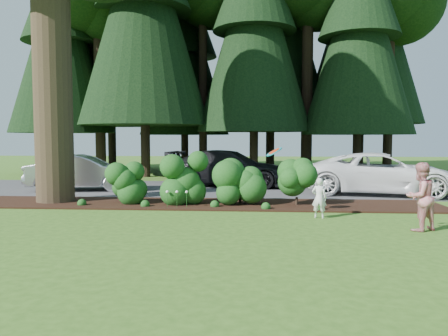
% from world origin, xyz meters
% --- Properties ---
extents(ground, '(80.00, 80.00, 0.00)m').
position_xyz_m(ground, '(0.00, 0.00, 0.00)').
color(ground, '#315718').
rests_on(ground, ground).
extents(mulch_bed, '(16.00, 2.50, 0.05)m').
position_xyz_m(mulch_bed, '(0.00, 3.25, 0.03)').
color(mulch_bed, black).
rests_on(mulch_bed, ground).
extents(driveway, '(22.00, 6.00, 0.03)m').
position_xyz_m(driveway, '(0.00, 7.50, 0.01)').
color(driveway, '#38383A').
rests_on(driveway, ground).
extents(shrub_row, '(6.53, 1.60, 1.61)m').
position_xyz_m(shrub_row, '(0.77, 3.14, 0.81)').
color(shrub_row, '#194816').
rests_on(shrub_row, ground).
extents(lily_cluster, '(0.69, 0.09, 0.57)m').
position_xyz_m(lily_cluster, '(-0.30, 2.40, 0.50)').
color(lily_cluster, '#194816').
rests_on(lily_cluster, ground).
extents(tree_wall, '(25.66, 12.15, 17.09)m').
position_xyz_m(tree_wall, '(0.25, 16.38, 9.50)').
color(tree_wall, black).
rests_on(tree_wall, ground).
extents(car_silver_wagon, '(4.56, 2.18, 1.44)m').
position_xyz_m(car_silver_wagon, '(-4.90, 6.55, 0.75)').
color(car_silver_wagon, '#A8A8AC').
rests_on(car_silver_wagon, driveway).
extents(car_white_suv, '(6.08, 3.72, 1.57)m').
position_xyz_m(car_white_suv, '(6.89, 6.16, 0.82)').
color(car_white_suv, white).
rests_on(car_white_suv, driveway).
extents(car_dark_suv, '(5.74, 3.07, 1.58)m').
position_xyz_m(car_dark_suv, '(0.95, 8.54, 0.82)').
color(car_dark_suv, black).
rests_on(car_dark_suv, driveway).
extents(child, '(0.46, 0.36, 1.10)m').
position_xyz_m(child, '(3.81, 1.14, 0.55)').
color(child, silver).
rests_on(child, ground).
extents(adult, '(0.97, 0.90, 1.60)m').
position_xyz_m(adult, '(5.92, -0.31, 0.80)').
color(adult, red).
rests_on(adult, ground).
extents(frisbee, '(0.45, 0.47, 0.30)m').
position_xyz_m(frisbee, '(2.60, 1.27, 1.79)').
color(frisbee, teal).
rests_on(frisbee, ground).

